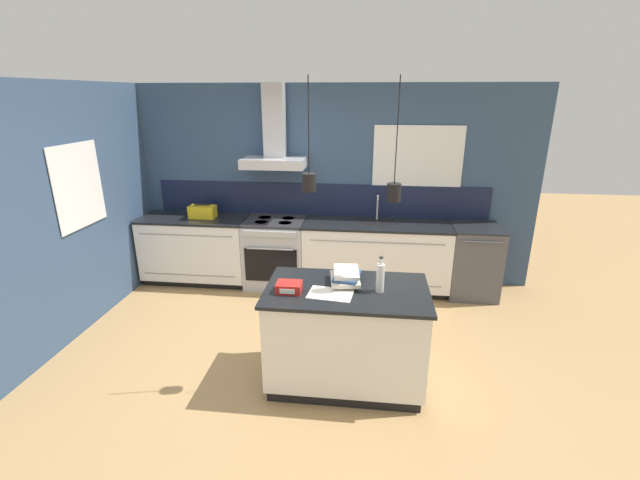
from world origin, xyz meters
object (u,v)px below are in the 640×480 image
object	(u,v)px
book_stack	(346,277)
red_supply_box	(289,287)
yellow_toolbox	(203,212)
bottle_on_island	(380,277)
oven_range	(276,253)
dishwasher	(473,261)

from	to	relation	value
book_stack	red_supply_box	bearing A→B (deg)	-154.99
red_supply_box	yellow_toolbox	xyz separation A→B (m)	(-1.54, 2.08, 0.04)
bottle_on_island	yellow_toolbox	bearing A→B (deg)	139.07
red_supply_box	yellow_toolbox	distance (m)	2.59
bottle_on_island	red_supply_box	bearing A→B (deg)	-173.23
bottle_on_island	book_stack	size ratio (longest dim) A/B	0.86
oven_range	book_stack	world-z (taller)	book_stack
dishwasher	red_supply_box	distance (m)	2.91
book_stack	oven_range	bearing A→B (deg)	119.16
oven_range	red_supply_box	world-z (taller)	red_supply_box
book_stack	yellow_toolbox	xyz separation A→B (m)	(-2.01, 1.86, 0.02)
red_supply_box	yellow_toolbox	bearing A→B (deg)	126.62
oven_range	bottle_on_island	world-z (taller)	bottle_on_island
dishwasher	book_stack	xyz separation A→B (m)	(-1.52, -1.86, 0.52)
red_supply_box	book_stack	bearing A→B (deg)	25.01
oven_range	yellow_toolbox	distance (m)	1.11
oven_range	red_supply_box	bearing A→B (deg)	-74.54
yellow_toolbox	bottle_on_island	bearing A→B (deg)	-40.93
dishwasher	bottle_on_island	bearing A→B (deg)	-121.81
oven_range	yellow_toolbox	xyz separation A→B (m)	(-0.97, 0.00, 0.54)
dishwasher	oven_range	bearing A→B (deg)	-179.91
oven_range	yellow_toolbox	bearing A→B (deg)	179.74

